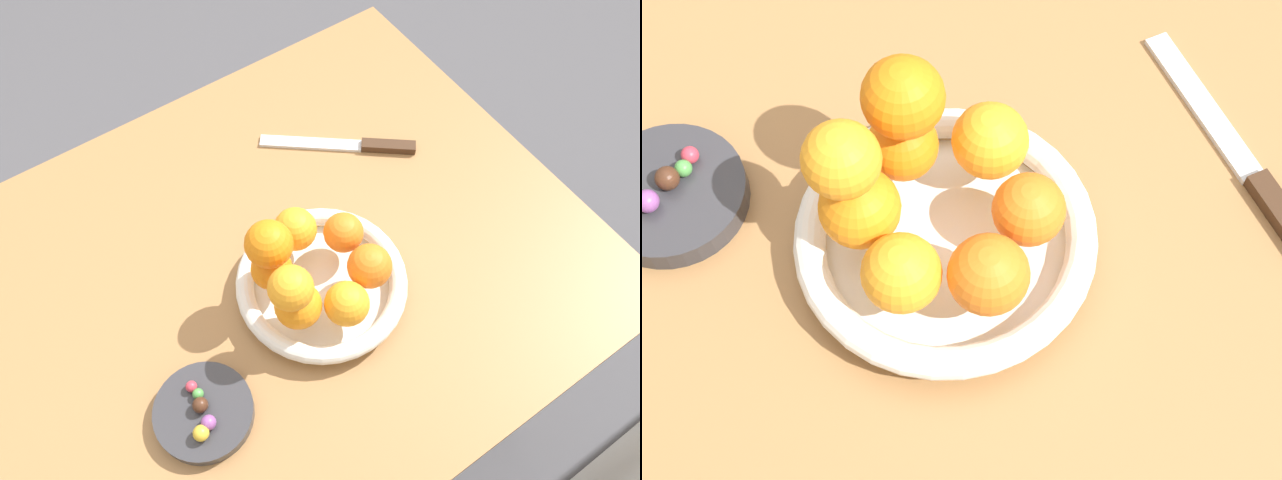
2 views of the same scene
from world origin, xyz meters
The scene contains 18 objects.
ground_plane centered at (0.00, 0.00, 0.00)m, with size 6.00×6.00×0.00m, color #4C4C51.
dining_table centered at (0.00, 0.00, 0.65)m, with size 1.10×0.76×0.74m.
fruit_bowl centered at (-0.12, 0.07, 0.76)m, with size 0.25×0.25×0.04m.
candy_dish centered at (0.11, 0.14, 0.75)m, with size 0.13×0.13×0.02m, color #333338.
orange_0 centered at (-0.12, 0.14, 0.81)m, with size 0.06×0.06×0.06m, color orange.
orange_1 centered at (-0.17, 0.11, 0.81)m, with size 0.06×0.06×0.06m, color orange.
orange_2 centered at (-0.18, 0.04, 0.81)m, with size 0.06×0.06×0.06m, color orange.
orange_3 centered at (-0.12, 0.00, 0.81)m, with size 0.06×0.06×0.06m, color orange.
orange_4 centered at (-0.06, 0.03, 0.81)m, with size 0.06×0.06×0.06m, color orange.
orange_5 centered at (-0.06, 0.10, 0.81)m, with size 0.06×0.06×0.06m, color orange.
orange_6 centered at (-0.06, 0.03, 0.87)m, with size 0.06×0.06×0.06m, color orange.
orange_7 centered at (-0.05, 0.10, 0.87)m, with size 0.06×0.06×0.06m, color orange.
candy_ball_0 centered at (0.11, 0.10, 0.77)m, with size 0.02×0.02×0.02m, color #C6384C.
candy_ball_1 centered at (0.13, 0.16, 0.77)m, with size 0.02×0.02×0.02m, color gold.
candy_ball_2 centered at (0.11, 0.12, 0.77)m, with size 0.01×0.01×0.01m, color #4C9947.
candy_ball_3 centered at (0.11, 0.13, 0.77)m, with size 0.02×0.02×0.02m, color #472819.
candy_ball_4 centered at (0.11, 0.16, 0.77)m, with size 0.02×0.02×0.02m, color #8C4C99.
knife centered at (-0.31, -0.12, 0.75)m, with size 0.22×0.18×0.01m.
Camera 1 is at (0.11, 0.40, 1.56)m, focal length 35.00 mm.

